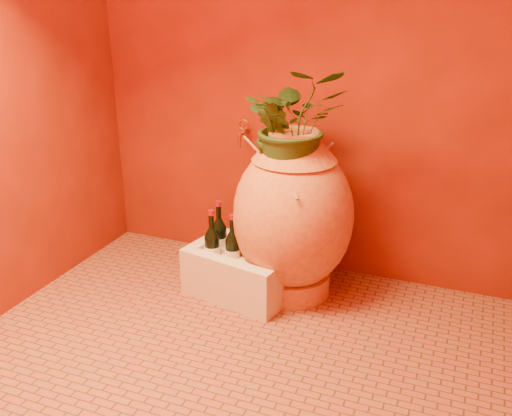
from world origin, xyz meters
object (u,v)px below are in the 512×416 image
at_px(amphora, 293,215).
at_px(wine_bottle_c, 219,239).
at_px(wine_bottle_a, 233,252).
at_px(stone_basin, 242,272).
at_px(wall_tap, 243,131).
at_px(wine_bottle_b, 212,249).

bearing_deg(amphora, wine_bottle_c, -172.32).
relative_size(amphora, wine_bottle_a, 2.77).
height_order(amphora, wine_bottle_c, amphora).
height_order(stone_basin, wall_tap, wall_tap).
relative_size(wine_bottle_a, wall_tap, 2.22).
bearing_deg(wine_bottle_b, wine_bottle_a, 9.37).
relative_size(wine_bottle_b, wall_tap, 2.32).
xyz_separation_m(wine_bottle_a, wine_bottle_c, (-0.13, 0.10, 0.01)).
bearing_deg(wine_bottle_b, stone_basin, 21.27).
xyz_separation_m(wine_bottle_a, wall_tap, (-0.12, 0.43, 0.55)).
bearing_deg(amphora, wall_tap, 145.83).
bearing_deg(wine_bottle_b, amphora, 23.81).
relative_size(stone_basin, wine_bottle_a, 1.88).
relative_size(wine_bottle_a, wine_bottle_b, 0.96).
xyz_separation_m(amphora, stone_basin, (-0.25, -0.12, -0.33)).
distance_m(stone_basin, wine_bottle_b, 0.21).
xyz_separation_m(wine_bottle_b, wine_bottle_c, (-0.01, 0.12, 0.00)).
height_order(wine_bottle_a, wine_bottle_c, wine_bottle_c).
xyz_separation_m(stone_basin, wine_bottle_a, (-0.04, -0.04, 0.14)).
bearing_deg(wine_bottle_a, wall_tap, 105.43).
bearing_deg(wine_bottle_c, wine_bottle_a, -38.74).
bearing_deg(wall_tap, wine_bottle_b, -89.28).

